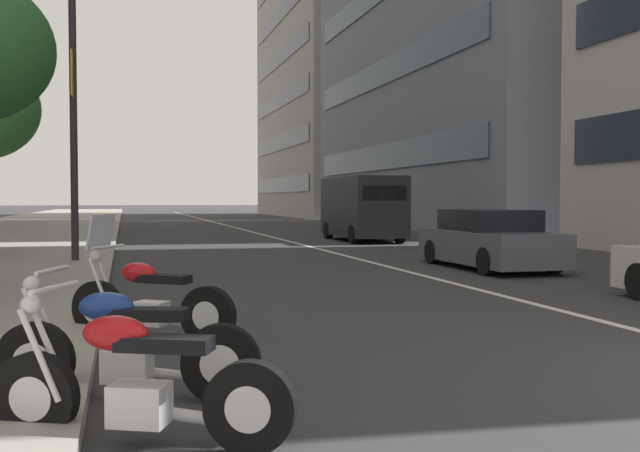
# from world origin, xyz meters

# --- Properties ---
(sidewalk_right_plaza) EXTENTS (160.00, 9.69, 0.15)m
(sidewalk_right_plaza) POSITION_xyz_m (30.00, 11.44, 0.07)
(sidewalk_right_plaza) COLOR gray
(sidewalk_right_plaza) RESTS_ON ground
(lane_centre_stripe) EXTENTS (110.00, 0.16, 0.01)m
(lane_centre_stripe) POSITION_xyz_m (35.00, 0.00, 0.00)
(lane_centre_stripe) COLOR silver
(lane_centre_stripe) RESTS_ON ground
(motorcycle_by_sign_pole) EXTENTS (1.04, 2.00, 1.09)m
(motorcycle_by_sign_pole) POSITION_xyz_m (0.44, 6.23, 0.41)
(motorcycle_by_sign_pole) COLOR black
(motorcycle_by_sign_pole) RESTS_ON ground
(motorcycle_nearest_camera) EXTENTS (0.90, 2.14, 1.11)m
(motorcycle_nearest_camera) POSITION_xyz_m (1.58, 6.31, 0.42)
(motorcycle_nearest_camera) COLOR black
(motorcycle_nearest_camera) RESTS_ON ground
(motorcycle_mid_row) EXTENTS (1.37, 1.86, 1.50)m
(motorcycle_mid_row) POSITION_xyz_m (4.17, 6.03, 0.45)
(motorcycle_mid_row) COLOR black
(motorcycle_mid_row) RESTS_ON ground
(car_mid_block_traffic) EXTENTS (4.48, 1.92, 1.42)m
(car_mid_block_traffic) POSITION_xyz_m (11.03, -2.19, 0.67)
(car_mid_block_traffic) COLOR #4C515B
(car_mid_block_traffic) RESTS_ON ground
(delivery_van_ahead) EXTENTS (5.37, 2.16, 2.55)m
(delivery_van_ahead) POSITION_xyz_m (22.77, -2.95, 1.36)
(delivery_van_ahead) COLOR black
(delivery_van_ahead) RESTS_ON ground
(street_lamp_with_banners) EXTENTS (1.26, 2.77, 7.87)m
(street_lamp_with_banners) POSITION_xyz_m (14.31, 7.07, 4.94)
(street_lamp_with_banners) COLOR #232326
(street_lamp_with_banners) RESTS_ON sidewalk_right_plaza
(office_tower_near_left) EXTENTS (25.19, 18.55, 38.60)m
(office_tower_near_left) POSITION_xyz_m (64.33, -17.81, 19.30)
(office_tower_near_left) COLOR gray
(office_tower_near_left) RESTS_ON ground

